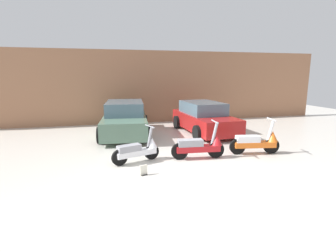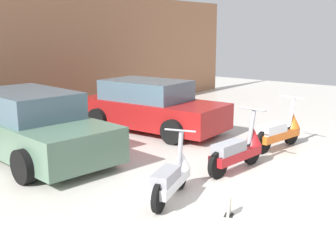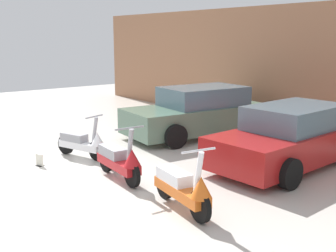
{
  "view_description": "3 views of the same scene",
  "coord_description": "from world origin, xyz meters",
  "px_view_note": "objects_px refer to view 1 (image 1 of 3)",
  "views": [
    {
      "loc": [
        -2.14,
        -5.9,
        2.47
      ],
      "look_at": [
        0.03,
        2.66,
        0.7
      ],
      "focal_mm": 28.0,
      "sensor_mm": 36.0,
      "label": 1
    },
    {
      "loc": [
        -6.08,
        -2.52,
        2.57
      ],
      "look_at": [
        0.03,
        2.27,
        0.78
      ],
      "focal_mm": 45.0,
      "sensor_mm": 36.0,
      "label": 2
    },
    {
      "loc": [
        7.24,
        -2.98,
        2.7
      ],
      "look_at": [
        0.6,
        2.25,
        0.9
      ],
      "focal_mm": 45.0,
      "sensor_mm": 36.0,
      "label": 3
    }
  ],
  "objects_px": {
    "car_rear_center": "(204,118)",
    "placard_near_left_scooter": "(144,171)",
    "scooter_front_center": "(257,142)",
    "scooter_front_left": "(138,150)",
    "car_rear_left": "(125,119)",
    "scooter_front_right": "(200,146)"
  },
  "relations": [
    {
      "from": "car_rear_center",
      "to": "placard_near_left_scooter",
      "type": "distance_m",
      "value": 5.35
    },
    {
      "from": "scooter_front_center",
      "to": "placard_near_left_scooter",
      "type": "height_order",
      "value": "scooter_front_center"
    },
    {
      "from": "scooter_front_left",
      "to": "car_rear_center",
      "type": "height_order",
      "value": "car_rear_center"
    },
    {
      "from": "scooter_front_left",
      "to": "car_rear_center",
      "type": "bearing_deg",
      "value": 26.28
    },
    {
      "from": "car_rear_left",
      "to": "scooter_front_left",
      "type": "bearing_deg",
      "value": 7.2
    },
    {
      "from": "scooter_front_right",
      "to": "car_rear_left",
      "type": "distance_m",
      "value": 4.15
    },
    {
      "from": "scooter_front_center",
      "to": "placard_near_left_scooter",
      "type": "relative_size",
      "value": 6.07
    },
    {
      "from": "car_rear_left",
      "to": "placard_near_left_scooter",
      "type": "xyz_separation_m",
      "value": [
        0.04,
        -4.57,
        -0.53
      ]
    },
    {
      "from": "scooter_front_right",
      "to": "scooter_front_center",
      "type": "bearing_deg",
      "value": 4.9
    },
    {
      "from": "scooter_front_right",
      "to": "placard_near_left_scooter",
      "type": "bearing_deg",
      "value": -149.61
    },
    {
      "from": "scooter_front_center",
      "to": "car_rear_left",
      "type": "relative_size",
      "value": 0.38
    },
    {
      "from": "scooter_front_left",
      "to": "placard_near_left_scooter",
      "type": "distance_m",
      "value": 1.05
    },
    {
      "from": "scooter_front_left",
      "to": "car_rear_left",
      "type": "height_order",
      "value": "car_rear_left"
    },
    {
      "from": "car_rear_left",
      "to": "placard_near_left_scooter",
      "type": "bearing_deg",
      "value": 6.89
    },
    {
      "from": "scooter_front_right",
      "to": "car_rear_left",
      "type": "bearing_deg",
      "value": 121.61
    },
    {
      "from": "scooter_front_center",
      "to": "car_rear_center",
      "type": "height_order",
      "value": "car_rear_center"
    },
    {
      "from": "car_rear_left",
      "to": "car_rear_center",
      "type": "height_order",
      "value": "car_rear_left"
    },
    {
      "from": "scooter_front_left",
      "to": "placard_near_left_scooter",
      "type": "relative_size",
      "value": 5.38
    },
    {
      "from": "car_rear_left",
      "to": "car_rear_center",
      "type": "distance_m",
      "value": 3.32
    },
    {
      "from": "scooter_front_left",
      "to": "car_rear_center",
      "type": "xyz_separation_m",
      "value": [
        3.26,
        3.18,
        0.26
      ]
    },
    {
      "from": "car_rear_left",
      "to": "car_rear_center",
      "type": "xyz_separation_m",
      "value": [
        3.3,
        -0.37,
        -0.03
      ]
    },
    {
      "from": "scooter_front_center",
      "to": "car_rear_left",
      "type": "bearing_deg",
      "value": 144.67
    }
  ]
}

